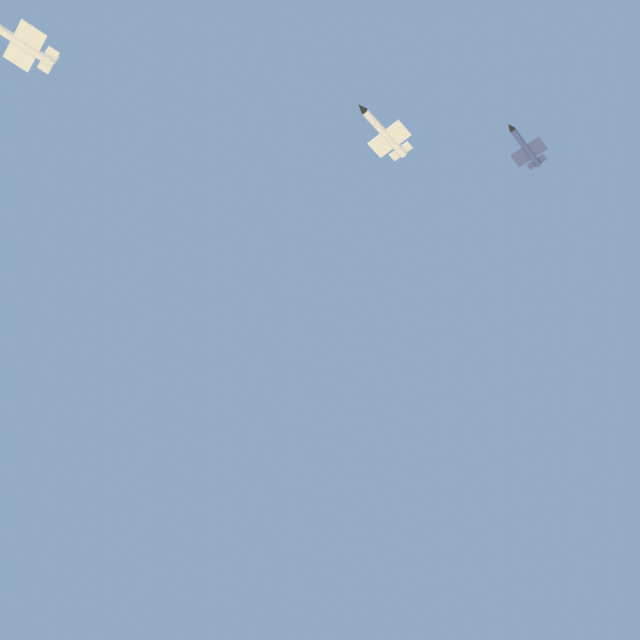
# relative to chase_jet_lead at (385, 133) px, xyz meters

# --- Properties ---
(chase_jet_lead) EXTENTS (14.63, 10.11, 4.00)m
(chase_jet_lead) POSITION_rel_chase_jet_lead_xyz_m (0.00, 0.00, 0.00)
(chase_jet_lead) COLOR silver
(chase_jet_left_wing) EXTENTS (14.60, 10.15, 4.00)m
(chase_jet_left_wing) POSITION_rel_chase_jet_lead_xyz_m (-41.17, -3.96, 24.36)
(chase_jet_left_wing) COLOR #38478C
(chase_jet_right_wing) EXTENTS (15.17, 9.02, 4.00)m
(chase_jet_right_wing) POSITION_rel_chase_jet_lead_xyz_m (67.80, 1.62, -12.16)
(chase_jet_right_wing) COLOR silver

